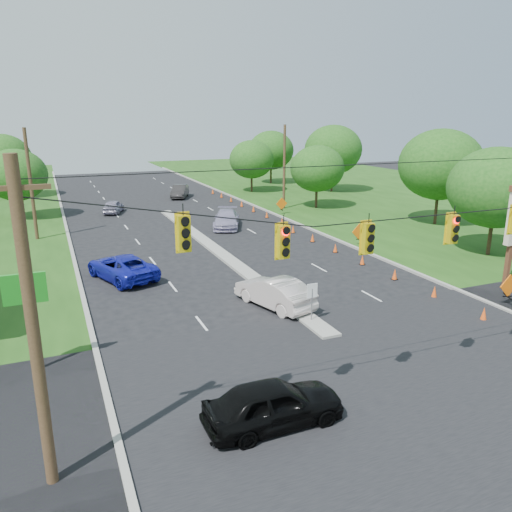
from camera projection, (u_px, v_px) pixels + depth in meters
name	position (u px, v px, depth m)	size (l,w,h in m)	color
ground	(387.00, 381.00, 19.20)	(160.00, 160.00, 0.00)	black
cross_street	(387.00, 381.00, 19.20)	(160.00, 14.00, 0.02)	black
curb_left	(68.00, 237.00, 42.09)	(0.25, 110.00, 0.16)	gray
curb_right	(284.00, 219.00, 49.60)	(0.25, 110.00, 0.16)	gray
median	(216.00, 250.00, 37.85)	(1.00, 34.00, 0.18)	gray
median_sign	(312.00, 295.00, 24.14)	(0.55, 0.06, 2.05)	gray
signal_span	(414.00, 264.00, 16.95)	(25.60, 0.32, 9.00)	#422D1C
utility_pole_far_left	(31.00, 185.00, 39.99)	(0.28, 0.28, 9.00)	#422D1C
utility_pole_far_right	(284.00, 168.00, 53.72)	(0.28, 0.28, 9.00)	#422D1C
cone_0	(484.00, 314.00, 24.78)	(0.32, 0.32, 0.70)	#F15215
cone_1	(434.00, 292.00, 27.89)	(0.32, 0.32, 0.70)	#F15215
cone_2	(395.00, 274.00, 31.00)	(0.32, 0.32, 0.70)	#F15215
cone_3	(362.00, 260.00, 34.11)	(0.32, 0.32, 0.70)	#F15215
cone_4	(335.00, 248.00, 37.22)	(0.32, 0.32, 0.70)	#F15215
cone_5	(313.00, 238.00, 40.33)	(0.32, 0.32, 0.70)	#F15215
cone_6	(293.00, 229.00, 43.43)	(0.32, 0.32, 0.70)	#F15215
cone_7	(282.00, 221.00, 46.77)	(0.32, 0.32, 0.70)	#F15215
cone_8	(267.00, 214.00, 49.87)	(0.32, 0.32, 0.70)	#F15215
cone_9	(253.00, 209.00, 52.98)	(0.32, 0.32, 0.70)	#F15215
cone_10	(242.00, 204.00, 56.09)	(0.32, 0.32, 0.70)	#F15215
cone_11	(231.00, 199.00, 59.20)	(0.32, 0.32, 0.70)	#F15215
cone_12	(221.00, 195.00, 62.31)	(0.32, 0.32, 0.70)	#F15215
cone_13	(213.00, 191.00, 65.42)	(0.32, 0.32, 0.70)	#F15215
work_sign_0	(509.00, 287.00, 26.48)	(1.27, 0.58, 1.37)	black
work_sign_1	(359.00, 232.00, 38.91)	(1.27, 0.58, 1.37)	black
work_sign_2	(282.00, 204.00, 51.35)	(1.27, 0.58, 1.37)	black
tree_5	(16.00, 175.00, 48.35)	(5.88, 5.88, 6.86)	black
tree_6	(2.00, 158.00, 60.77)	(6.72, 6.72, 7.84)	black
tree_7	(496.00, 188.00, 35.22)	(6.72, 6.72, 7.84)	black
tree_8	(440.00, 165.00, 45.42)	(7.56, 7.56, 8.82)	black
tree_9	(317.00, 169.00, 54.18)	(5.88, 5.88, 6.86)	black
tree_10	(333.00, 150.00, 65.70)	(7.56, 7.56, 8.82)	black
tree_11	(271.00, 150.00, 74.15)	(6.72, 6.72, 7.84)	black
tree_12	(252.00, 159.00, 65.87)	(5.88, 5.88, 6.86)	black
black_sedan	(274.00, 404.00, 16.23)	(1.88, 4.67, 1.59)	black
white_sedan	(274.00, 292.00, 26.49)	(1.72, 4.92, 1.62)	silver
blue_pickup	(122.00, 267.00, 31.02)	(2.59, 5.62, 1.56)	#171CAB
silver_car_far	(226.00, 219.00, 45.44)	(2.20, 5.41, 1.57)	#A199B9
silver_car_oncoming	(113.00, 206.00, 52.35)	(1.64, 4.08, 1.39)	#8D87A0
dark_car_receding	(180.00, 191.00, 62.17)	(1.68, 4.81, 1.58)	#272526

